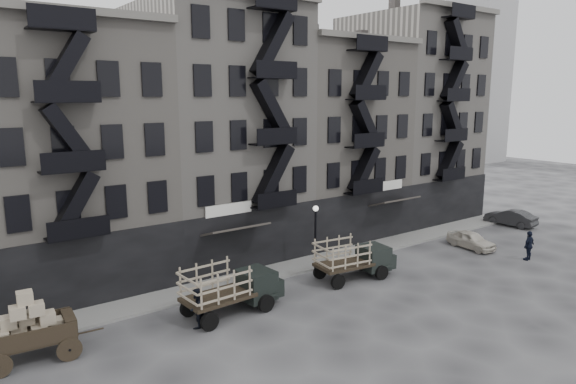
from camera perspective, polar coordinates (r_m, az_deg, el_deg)
ground at (r=30.08m, az=1.70°, el=-11.12°), size 140.00×140.00×0.00m
sidewalk at (r=32.89m, az=-2.36°, el=-9.02°), size 55.00×2.50×0.15m
building_midwest at (r=32.82m, az=-23.37°, el=3.40°), size 10.00×11.35×16.20m
building_center at (r=36.25m, az=-7.86°, el=6.40°), size 10.00×11.35×18.20m
building_mideast at (r=42.01m, az=4.31°, el=5.69°), size 10.00×11.35×16.20m
building_east at (r=48.98m, az=13.36°, el=7.92°), size 10.00×11.35×19.20m
lamp_post at (r=32.91m, az=3.07°, el=-4.08°), size 0.36×0.36×4.28m
wagon at (r=24.92m, az=-26.99°, el=-12.70°), size 3.85×2.28×3.13m
stake_truck_west at (r=27.05m, az=-6.38°, el=-10.20°), size 5.58×2.54×2.74m
stake_truck_east at (r=31.98m, az=7.31°, el=-7.02°), size 5.39×2.69×2.61m
car_east at (r=40.41m, az=19.67°, el=-5.03°), size 1.84×3.87×1.28m
car_far at (r=48.57m, az=23.49°, el=-2.61°), size 1.85×4.39×1.41m
pedestrian_mid at (r=25.96m, az=-10.12°, el=-12.60°), size 1.22×1.15×1.99m
policeman at (r=38.98m, az=25.20°, el=-5.41°), size 1.24×0.58×2.06m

